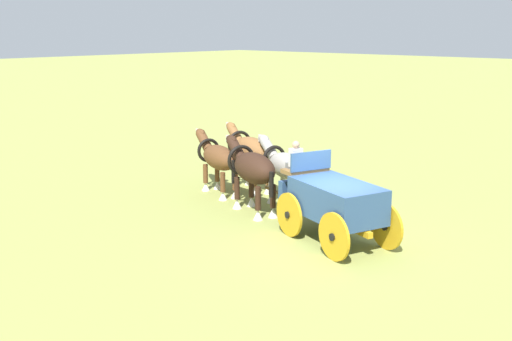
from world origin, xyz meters
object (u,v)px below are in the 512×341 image
object	(u,v)px
draft_horse_rear_near	(253,169)
draft_horse_lead_off	(250,151)
draft_horse_rear_off	(286,167)
draft_horse_lead_near	(218,158)
show_wagon	(333,201)

from	to	relation	value
draft_horse_rear_near	draft_horse_lead_off	xyz separation A→B (m)	(2.05, -2.06, 0.00)
draft_horse_lead_off	draft_horse_rear_off	bearing A→B (deg)	161.34
draft_horse_rear_off	draft_horse_rear_near	bearing A→B (deg)	72.24
draft_horse_rear_near	draft_horse_lead_near	world-z (taller)	draft_horse_rear_near
draft_horse_rear_off	show_wagon	bearing A→B (deg)	150.94
show_wagon	draft_horse_lead_near	xyz separation A→B (m)	(6.05, -1.36, 0.13)
draft_horse_lead_near	draft_horse_rear_near	bearing A→B (deg)	161.34
draft_horse_rear_near	draft_horse_lead_off	distance (m)	2.91
draft_horse_rear_off	draft_horse_lead_off	bearing A→B (deg)	-18.66
show_wagon	draft_horse_rear_near	xyz separation A→B (m)	(3.57, -0.52, 0.26)
draft_horse_rear_off	draft_horse_lead_off	distance (m)	2.58
draft_horse_rear_near	draft_horse_rear_off	world-z (taller)	draft_horse_rear_near
show_wagon	draft_horse_rear_off	size ratio (longest dim) A/B	1.84
draft_horse_rear_off	draft_horse_lead_near	size ratio (longest dim) A/B	1.02
draft_horse_rear_near	draft_horse_rear_off	distance (m)	1.30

